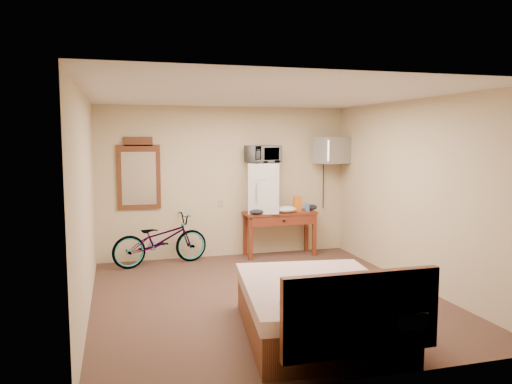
% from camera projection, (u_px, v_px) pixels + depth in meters
% --- Properties ---
extents(room, '(4.60, 4.64, 2.50)m').
position_uv_depth(room, '(265.00, 198.00, 6.14)').
color(room, '#4D3326').
rests_on(room, ground).
extents(desk, '(1.22, 0.48, 0.75)m').
position_uv_depth(desk, '(280.00, 220.00, 8.36)').
color(desk, maroon).
rests_on(desk, floor).
extents(mini_fridge, '(0.60, 0.59, 0.82)m').
position_uv_depth(mini_fridge, '(263.00, 188.00, 8.27)').
color(mini_fridge, silver).
rests_on(mini_fridge, desk).
extents(microwave, '(0.61, 0.50, 0.29)m').
position_uv_depth(microwave, '(263.00, 154.00, 8.21)').
color(microwave, silver).
rests_on(microwave, mini_fridge).
extents(snack_bag, '(0.13, 0.08, 0.25)m').
position_uv_depth(snack_bag, '(297.00, 204.00, 8.44)').
color(snack_bag, orange).
rests_on(snack_bag, desk).
extents(blue_cup, '(0.07, 0.07, 0.13)m').
position_uv_depth(blue_cup, '(308.00, 207.00, 8.45)').
color(blue_cup, '#4371E6').
rests_on(blue_cup, desk).
extents(cloth_cream, '(0.36, 0.28, 0.11)m').
position_uv_depth(cloth_cream, '(286.00, 209.00, 8.27)').
color(cloth_cream, white).
rests_on(cloth_cream, desk).
extents(cloth_dark_a, '(0.23, 0.17, 0.09)m').
position_uv_depth(cloth_dark_a, '(257.00, 212.00, 8.07)').
color(cloth_dark_a, black).
rests_on(cloth_dark_a, desk).
extents(cloth_dark_b, '(0.21, 0.17, 0.10)m').
position_uv_depth(cloth_dark_b, '(311.00, 207.00, 8.57)').
color(cloth_dark_b, black).
rests_on(cloth_dark_b, desk).
extents(crt_television, '(0.61, 0.66, 0.44)m').
position_uv_depth(crt_television, '(332.00, 150.00, 8.50)').
color(crt_television, black).
rests_on(crt_television, room).
extents(wall_mirror, '(0.68, 0.04, 1.15)m').
position_uv_depth(wall_mirror, '(139.00, 174.00, 7.92)').
color(wall_mirror, brown).
rests_on(wall_mirror, room).
extents(bicycle, '(1.59, 0.85, 0.80)m').
position_uv_depth(bicycle, '(160.00, 240.00, 7.79)').
color(bicycle, black).
rests_on(bicycle, floor).
extents(bed, '(1.67, 2.07, 0.90)m').
position_uv_depth(bed, '(319.00, 308.00, 4.96)').
color(bed, brown).
rests_on(bed, floor).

